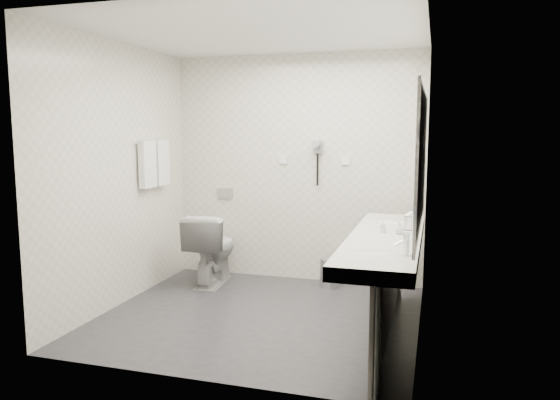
% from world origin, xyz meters
% --- Properties ---
extents(floor, '(2.80, 2.80, 0.00)m').
position_xyz_m(floor, '(0.00, 0.00, 0.00)').
color(floor, '#29282E').
rests_on(floor, ground).
extents(ceiling, '(2.80, 2.80, 0.00)m').
position_xyz_m(ceiling, '(0.00, 0.00, 2.50)').
color(ceiling, silver).
rests_on(ceiling, wall_back).
extents(wall_back, '(2.80, 0.00, 2.80)m').
position_xyz_m(wall_back, '(0.00, 1.30, 1.25)').
color(wall_back, beige).
rests_on(wall_back, floor).
extents(wall_front, '(2.80, 0.00, 2.80)m').
position_xyz_m(wall_front, '(0.00, -1.30, 1.25)').
color(wall_front, beige).
rests_on(wall_front, floor).
extents(wall_left, '(0.00, 2.60, 2.60)m').
position_xyz_m(wall_left, '(-1.40, 0.00, 1.25)').
color(wall_left, beige).
rests_on(wall_left, floor).
extents(wall_right, '(0.00, 2.60, 2.60)m').
position_xyz_m(wall_right, '(1.40, 0.00, 1.25)').
color(wall_right, beige).
rests_on(wall_right, floor).
extents(vanity_counter, '(0.55, 2.20, 0.10)m').
position_xyz_m(vanity_counter, '(1.12, -0.20, 0.80)').
color(vanity_counter, silver).
rests_on(vanity_counter, floor).
extents(vanity_panel, '(0.03, 2.15, 0.75)m').
position_xyz_m(vanity_panel, '(1.15, -0.20, 0.38)').
color(vanity_panel, gray).
rests_on(vanity_panel, floor).
extents(vanity_post_near, '(0.06, 0.06, 0.75)m').
position_xyz_m(vanity_post_near, '(1.18, -1.24, 0.38)').
color(vanity_post_near, silver).
rests_on(vanity_post_near, floor).
extents(vanity_post_far, '(0.06, 0.06, 0.75)m').
position_xyz_m(vanity_post_far, '(1.18, 0.84, 0.38)').
color(vanity_post_far, silver).
rests_on(vanity_post_far, floor).
extents(mirror, '(0.02, 2.20, 1.05)m').
position_xyz_m(mirror, '(1.39, -0.20, 1.45)').
color(mirror, '#B2BCC6').
rests_on(mirror, wall_right).
extents(basin_near, '(0.40, 0.31, 0.05)m').
position_xyz_m(basin_near, '(1.12, -0.85, 0.83)').
color(basin_near, white).
rests_on(basin_near, vanity_counter).
extents(basin_far, '(0.40, 0.31, 0.05)m').
position_xyz_m(basin_far, '(1.12, 0.45, 0.83)').
color(basin_far, white).
rests_on(basin_far, vanity_counter).
extents(faucet_near, '(0.04, 0.04, 0.15)m').
position_xyz_m(faucet_near, '(1.32, -0.85, 0.92)').
color(faucet_near, silver).
rests_on(faucet_near, vanity_counter).
extents(faucet_far, '(0.04, 0.04, 0.15)m').
position_xyz_m(faucet_far, '(1.32, 0.45, 0.92)').
color(faucet_far, silver).
rests_on(faucet_far, vanity_counter).
extents(soap_bottle_a, '(0.04, 0.04, 0.09)m').
position_xyz_m(soap_bottle_a, '(1.10, -0.10, 0.90)').
color(soap_bottle_a, beige).
rests_on(soap_bottle_a, vanity_counter).
extents(soap_bottle_b, '(0.10, 0.10, 0.09)m').
position_xyz_m(soap_bottle_b, '(1.23, -0.12, 0.90)').
color(soap_bottle_b, beige).
rests_on(soap_bottle_b, vanity_counter).
extents(glass_left, '(0.07, 0.07, 0.12)m').
position_xyz_m(glass_left, '(1.29, 0.06, 0.91)').
color(glass_left, silver).
rests_on(glass_left, vanity_counter).
extents(toilet, '(0.50, 0.81, 0.79)m').
position_xyz_m(toilet, '(-0.83, 0.83, 0.39)').
color(toilet, white).
rests_on(toilet, floor).
extents(flush_plate, '(0.18, 0.02, 0.12)m').
position_xyz_m(flush_plate, '(-0.85, 1.29, 0.95)').
color(flush_plate, '#B2B5BA').
rests_on(flush_plate, wall_back).
extents(pedal_bin, '(0.26, 0.26, 0.30)m').
position_xyz_m(pedal_bin, '(0.44, 1.06, 0.15)').
color(pedal_bin, '#B2B5BA').
rests_on(pedal_bin, floor).
extents(bin_lid, '(0.21, 0.21, 0.02)m').
position_xyz_m(bin_lid, '(0.44, 1.06, 0.31)').
color(bin_lid, '#B2B5BA').
rests_on(bin_lid, pedal_bin).
extents(towel_rail, '(0.02, 0.62, 0.02)m').
position_xyz_m(towel_rail, '(-1.35, 0.55, 1.55)').
color(towel_rail, silver).
rests_on(towel_rail, wall_left).
extents(towel_near, '(0.07, 0.24, 0.48)m').
position_xyz_m(towel_near, '(-1.34, 0.41, 1.33)').
color(towel_near, white).
rests_on(towel_near, towel_rail).
extents(towel_far, '(0.07, 0.24, 0.48)m').
position_xyz_m(towel_far, '(-1.34, 0.69, 1.33)').
color(towel_far, white).
rests_on(towel_far, towel_rail).
extents(dryer_cradle, '(0.10, 0.04, 0.14)m').
position_xyz_m(dryer_cradle, '(0.25, 1.27, 1.50)').
color(dryer_cradle, gray).
rests_on(dryer_cradle, wall_back).
extents(dryer_barrel, '(0.08, 0.14, 0.08)m').
position_xyz_m(dryer_barrel, '(0.25, 1.20, 1.53)').
color(dryer_barrel, gray).
rests_on(dryer_barrel, dryer_cradle).
extents(dryer_cord, '(0.02, 0.02, 0.35)m').
position_xyz_m(dryer_cord, '(0.25, 1.26, 1.25)').
color(dryer_cord, black).
rests_on(dryer_cord, dryer_cradle).
extents(switch_plate_a, '(0.09, 0.02, 0.09)m').
position_xyz_m(switch_plate_a, '(-0.15, 1.29, 1.35)').
color(switch_plate_a, white).
rests_on(switch_plate_a, wall_back).
extents(switch_plate_b, '(0.09, 0.02, 0.09)m').
position_xyz_m(switch_plate_b, '(0.55, 1.29, 1.35)').
color(switch_plate_b, white).
rests_on(switch_plate_b, wall_back).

